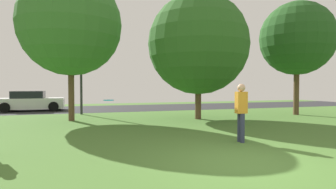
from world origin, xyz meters
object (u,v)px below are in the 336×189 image
person_catcher (241,110)px  street_lamp_post (81,76)px  oak_tree_left (198,44)px  frisbee_disc (109,100)px  maple_tree_far (297,39)px  parked_car_white (31,102)px  maple_tree_near (71,25)px

person_catcher → street_lamp_post: street_lamp_post is taller
oak_tree_left → frisbee_disc: oak_tree_left is taller
maple_tree_far → oak_tree_left: (-6.35, -0.22, -0.64)m
person_catcher → parked_car_white: size_ratio=0.43×
maple_tree_far → parked_car_white: bearing=153.8°
person_catcher → oak_tree_left: bearing=-98.1°
frisbee_disc → parked_car_white: parked_car_white is taller
frisbee_disc → street_lamp_post: size_ratio=0.06×
maple_tree_near → person_catcher: bearing=-54.6°
parked_car_white → street_lamp_post: size_ratio=0.91×
maple_tree_near → person_catcher: (4.99, -7.02, -3.64)m
parked_car_white → maple_tree_near: bearing=-67.2°
person_catcher → street_lamp_post: size_ratio=0.39×
frisbee_disc → parked_car_white: bearing=106.1°
maple_tree_near → maple_tree_far: (12.50, -1.01, -0.17)m
maple_tree_far → street_lamp_post: bearing=161.5°
frisbee_disc → parked_car_white: 13.85m
maple_tree_far → street_lamp_post: size_ratio=1.46×
parked_car_white → street_lamp_post: street_lamp_post is taller
oak_tree_left → frisbee_disc: size_ratio=22.43×
maple_tree_near → oak_tree_left: 6.32m
oak_tree_left → parked_car_white: size_ratio=1.55×
oak_tree_left → frisbee_disc: (-5.05, -5.56, -2.49)m
frisbee_disc → maple_tree_far: bearing=26.9°
oak_tree_left → parked_car_white: (-8.88, 7.73, -3.18)m
maple_tree_near → oak_tree_left: bearing=-11.3°
maple_tree_near → maple_tree_far: bearing=-4.6°
maple_tree_far → parked_car_white: (-15.23, 7.51, -3.82)m
oak_tree_left → person_catcher: bearing=-101.3°
parked_car_white → oak_tree_left: bearing=-41.0°
maple_tree_near → frisbee_disc: (1.10, -6.79, -3.30)m
oak_tree_left → frisbee_disc: 7.91m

